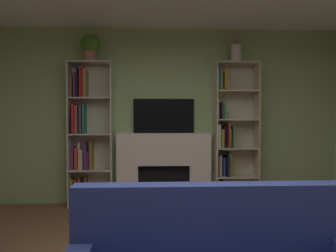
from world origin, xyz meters
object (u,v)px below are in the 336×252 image
at_px(tv, 164,116).
at_px(coffee_table, 203,241).
at_px(bookshelf_right, 230,138).
at_px(bookshelf_left, 86,136).
at_px(vase_with_flowers, 236,53).
at_px(fireplace, 164,167).
at_px(potted_plant, 90,46).

bearing_deg(tv, coffee_table, -85.12).
bearing_deg(tv, bookshelf_right, -5.17).
height_order(bookshelf_left, bookshelf_right, same).
bearing_deg(bookshelf_left, vase_with_flowers, -1.08).
bearing_deg(vase_with_flowers, fireplace, 177.60).
xyz_separation_m(bookshelf_right, potted_plant, (-2.14, -0.03, 1.39)).
bearing_deg(coffee_table, potted_plant, 117.98).
relative_size(potted_plant, coffee_table, 0.42).
distance_m(tv, bookshelf_right, 1.09).
relative_size(fireplace, bookshelf_left, 0.71).
bearing_deg(bookshelf_right, vase_with_flowers, -17.77).
bearing_deg(bookshelf_right, tv, 174.83).
bearing_deg(potted_plant, coffee_table, -62.02).
relative_size(tv, bookshelf_left, 0.43).
relative_size(tv, potted_plant, 2.26).
distance_m(fireplace, bookshelf_left, 1.29).
distance_m(bookshelf_left, bookshelf_right, 2.22).
bearing_deg(potted_plant, fireplace, 2.43).
relative_size(fireplace, tv, 1.64).
xyz_separation_m(tv, bookshelf_left, (-1.19, -0.08, -0.31)).
relative_size(bookshelf_right, potted_plant, 5.26).
relative_size(fireplace, vase_with_flowers, 3.63).
xyz_separation_m(potted_plant, vase_with_flowers, (2.22, 0.00, -0.08)).
bearing_deg(potted_plant, tv, 6.16).
distance_m(bookshelf_left, coffee_table, 3.00).
xyz_separation_m(tv, vase_with_flowers, (1.11, -0.12, 0.97)).
height_order(bookshelf_right, coffee_table, bookshelf_right).
distance_m(tv, potted_plant, 1.53).
distance_m(potted_plant, coffee_table, 3.49).
height_order(bookshelf_right, potted_plant, potted_plant).
bearing_deg(bookshelf_left, tv, 3.64).
xyz_separation_m(fireplace, vase_with_flowers, (1.11, -0.05, 1.77)).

